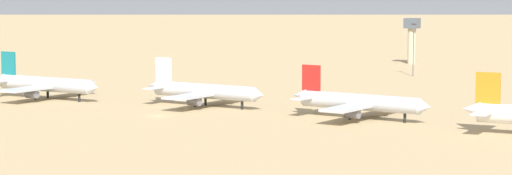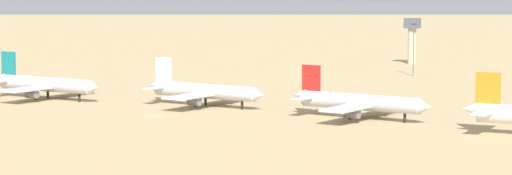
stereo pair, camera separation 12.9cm
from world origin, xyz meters
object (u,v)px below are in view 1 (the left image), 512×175
parked_jet_red_5 (359,102)px  light_pole_west (413,46)px  parked_jet_teal_3 (45,84)px  control_tower (412,36)px  parked_jet_white_4 (204,91)px

parked_jet_red_5 → light_pole_west: light_pole_west is taller
parked_jet_teal_3 → control_tower: control_tower is taller
parked_jet_red_5 → control_tower: control_tower is taller
parked_jet_red_5 → light_pole_west: (-32.48, 110.69, 6.27)m
parked_jet_teal_3 → parked_jet_red_5: (92.71, 7.51, -0.14)m
parked_jet_white_4 → light_pole_west: bearing=85.0°
parked_jet_white_4 → light_pole_west: 110.22m
control_tower → light_pole_west: bearing=-66.6°
parked_jet_white_4 → parked_jet_red_5: (45.48, -1.42, 0.01)m
parked_jet_white_4 → parked_jet_red_5: parked_jet_red_5 is taller
parked_jet_teal_3 → light_pole_west: size_ratio=2.12×
parked_jet_teal_3 → parked_jet_red_5: size_ratio=1.03×
parked_jet_teal_3 → light_pole_west: light_pole_west is taller
light_pole_west → parked_jet_red_5: bearing=-73.6°
parked_jet_white_4 → light_pole_west: size_ratio=2.05×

